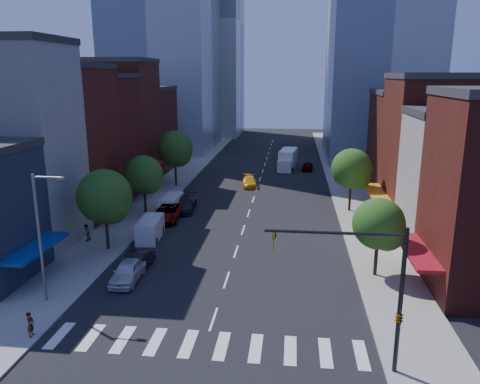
{
  "coord_description": "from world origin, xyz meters",
  "views": [
    {
      "loc": [
        4.81,
        -27.04,
        15.47
      ],
      "look_at": [
        0.13,
        14.08,
        5.0
      ],
      "focal_mm": 35.0,
      "sensor_mm": 36.0,
      "label": 1
    }
  ],
  "objects_px": {
    "cargo_van_near": "(150,229)",
    "traffic_car_oncoming": "(290,165)",
    "parked_car_front": "(128,271)",
    "taxi": "(249,182)",
    "parked_car_third": "(167,213)",
    "pedestrian_near": "(30,324)",
    "cargo_van_far": "(171,204)",
    "pedestrian_far": "(86,233)",
    "traffic_car_far": "(307,166)",
    "parked_car_rear": "(185,204)",
    "box_truck": "(288,160)",
    "parked_car_second": "(136,262)"
  },
  "relations": [
    {
      "from": "pedestrian_far",
      "to": "parked_car_rear",
      "type": "bearing_deg",
      "value": 160.06
    },
    {
      "from": "cargo_van_near",
      "to": "traffic_car_oncoming",
      "type": "bearing_deg",
      "value": 65.62
    },
    {
      "from": "taxi",
      "to": "pedestrian_near",
      "type": "height_order",
      "value": "pedestrian_near"
    },
    {
      "from": "parked_car_front",
      "to": "cargo_van_far",
      "type": "distance_m",
      "value": 18.45
    },
    {
      "from": "taxi",
      "to": "pedestrian_far",
      "type": "relative_size",
      "value": 2.9
    },
    {
      "from": "traffic_car_far",
      "to": "box_truck",
      "type": "relative_size",
      "value": 0.5
    },
    {
      "from": "pedestrian_near",
      "to": "pedestrian_far",
      "type": "height_order",
      "value": "pedestrian_far"
    },
    {
      "from": "parked_car_rear",
      "to": "taxi",
      "type": "xyz_separation_m",
      "value": [
        6.35,
        12.91,
        -0.13
      ]
    },
    {
      "from": "parked_car_rear",
      "to": "pedestrian_near",
      "type": "distance_m",
      "value": 27.85
    },
    {
      "from": "cargo_van_near",
      "to": "pedestrian_near",
      "type": "relative_size",
      "value": 3.1
    },
    {
      "from": "parked_car_rear",
      "to": "cargo_van_far",
      "type": "height_order",
      "value": "cargo_van_far"
    },
    {
      "from": "parked_car_second",
      "to": "parked_car_third",
      "type": "bearing_deg",
      "value": 101.1
    },
    {
      "from": "cargo_van_near",
      "to": "traffic_car_oncoming",
      "type": "distance_m",
      "value": 38.49
    },
    {
      "from": "parked_car_front",
      "to": "parked_car_rear",
      "type": "bearing_deg",
      "value": 89.14
    },
    {
      "from": "cargo_van_far",
      "to": "traffic_car_far",
      "type": "relative_size",
      "value": 1.11
    },
    {
      "from": "traffic_car_far",
      "to": "cargo_van_far",
      "type": "bearing_deg",
      "value": 63.01
    },
    {
      "from": "parked_car_rear",
      "to": "parked_car_second",
      "type": "bearing_deg",
      "value": -94.2
    },
    {
      "from": "parked_car_rear",
      "to": "box_truck",
      "type": "xyz_separation_m",
      "value": [
        11.51,
        26.02,
        0.7
      ]
    },
    {
      "from": "parked_car_front",
      "to": "parked_car_second",
      "type": "distance_m",
      "value": 2.0
    },
    {
      "from": "parked_car_front",
      "to": "pedestrian_far",
      "type": "distance_m",
      "value": 10.31
    },
    {
      "from": "cargo_van_far",
      "to": "parked_car_rear",
      "type": "bearing_deg",
      "value": 32.65
    },
    {
      "from": "traffic_car_far",
      "to": "pedestrian_near",
      "type": "relative_size",
      "value": 2.63
    },
    {
      "from": "traffic_car_oncoming",
      "to": "box_truck",
      "type": "distance_m",
      "value": 0.99
    },
    {
      "from": "cargo_van_near",
      "to": "traffic_car_oncoming",
      "type": "height_order",
      "value": "cargo_van_near"
    },
    {
      "from": "pedestrian_far",
      "to": "pedestrian_near",
      "type": "bearing_deg",
      "value": 23.79
    },
    {
      "from": "parked_car_rear",
      "to": "pedestrian_near",
      "type": "height_order",
      "value": "pedestrian_near"
    },
    {
      "from": "box_truck",
      "to": "pedestrian_far",
      "type": "relative_size",
      "value": 5.01
    },
    {
      "from": "taxi",
      "to": "traffic_car_oncoming",
      "type": "height_order",
      "value": "taxi"
    },
    {
      "from": "cargo_van_near",
      "to": "pedestrian_near",
      "type": "xyz_separation_m",
      "value": [
        -1.89,
        -17.77,
        -0.06
      ]
    },
    {
      "from": "parked_car_second",
      "to": "traffic_car_oncoming",
      "type": "height_order",
      "value": "parked_car_second"
    },
    {
      "from": "cargo_van_far",
      "to": "cargo_van_near",
      "type": "bearing_deg",
      "value": -86.82
    },
    {
      "from": "pedestrian_near",
      "to": "pedestrian_far",
      "type": "relative_size",
      "value": 0.95
    },
    {
      "from": "cargo_van_near",
      "to": "traffic_car_oncoming",
      "type": "relative_size",
      "value": 1.22
    },
    {
      "from": "traffic_car_oncoming",
      "to": "traffic_car_far",
      "type": "height_order",
      "value": "traffic_car_far"
    },
    {
      "from": "parked_car_front",
      "to": "traffic_car_oncoming",
      "type": "xyz_separation_m",
      "value": [
        11.92,
        45.56,
        -0.14
      ]
    },
    {
      "from": "traffic_car_oncoming",
      "to": "box_truck",
      "type": "bearing_deg",
      "value": 37.28
    },
    {
      "from": "parked_car_second",
      "to": "pedestrian_near",
      "type": "xyz_separation_m",
      "value": [
        -3.0,
        -10.44,
        0.21
      ]
    },
    {
      "from": "parked_car_rear",
      "to": "traffic_car_oncoming",
      "type": "bearing_deg",
      "value": 61.43
    },
    {
      "from": "parked_car_front",
      "to": "box_truck",
      "type": "bearing_deg",
      "value": 74.87
    },
    {
      "from": "parked_car_third",
      "to": "pedestrian_near",
      "type": "relative_size",
      "value": 3.79
    },
    {
      "from": "pedestrian_near",
      "to": "pedestrian_far",
      "type": "bearing_deg",
      "value": 6.72
    },
    {
      "from": "parked_car_second",
      "to": "taxi",
      "type": "distance_m",
      "value": 30.81
    },
    {
      "from": "parked_car_front",
      "to": "parked_car_rear",
      "type": "distance_m",
      "value": 19.25
    },
    {
      "from": "traffic_car_far",
      "to": "box_truck",
      "type": "height_order",
      "value": "box_truck"
    },
    {
      "from": "parked_car_rear",
      "to": "traffic_car_far",
      "type": "relative_size",
      "value": 1.37
    },
    {
      "from": "parked_car_third",
      "to": "traffic_car_far",
      "type": "distance_m",
      "value": 33.2
    },
    {
      "from": "traffic_car_oncoming",
      "to": "box_truck",
      "type": "relative_size",
      "value": 0.49
    },
    {
      "from": "parked_car_second",
      "to": "cargo_van_near",
      "type": "distance_m",
      "value": 7.42
    },
    {
      "from": "traffic_car_oncoming",
      "to": "pedestrian_far",
      "type": "xyz_separation_m",
      "value": [
        -18.7,
        -37.8,
        0.31
      ]
    },
    {
      "from": "traffic_car_oncoming",
      "to": "traffic_car_far",
      "type": "distance_m",
      "value": 3.02
    }
  ]
}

